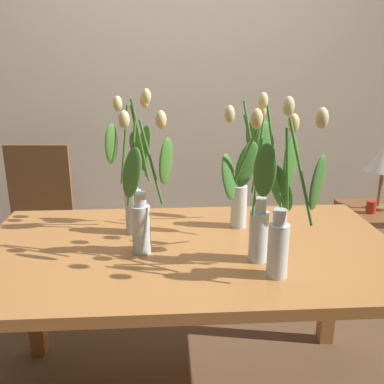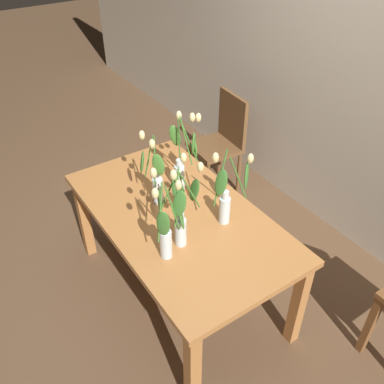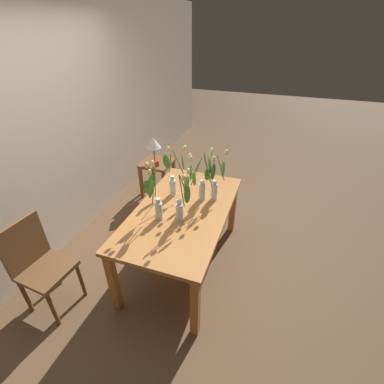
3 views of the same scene
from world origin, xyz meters
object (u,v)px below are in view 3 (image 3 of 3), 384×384
Objects in this scene: tulip_vase_4 at (155,199)px; dining_chair at (38,262)px; tulip_vase_3 at (182,204)px; side_table at (157,169)px; dining_table at (182,216)px; tulip_vase_0 at (202,180)px; table_lamp at (153,143)px; pillar_candle at (157,163)px; tulip_vase_1 at (173,178)px; tulip_vase_2 at (215,184)px.

tulip_vase_4 reaches higher than dining_chair.
tulip_vase_3 is 0.91× the size of tulip_vase_4.
side_table is (1.41, 0.95, -0.49)m from tulip_vase_3.
tulip_vase_4 is 1.71m from side_table.
dining_table is 2.78× the size of tulip_vase_4.
tulip_vase_4 reaches higher than side_table.
tulip_vase_0 is at bearing -9.98° from tulip_vase_3.
side_table is 0.43m from table_lamp.
tulip_vase_4 is at bearing -154.22° from pillar_candle.
tulip_vase_4 is at bearing -153.95° from side_table.
tulip_vase_4 is 1.55m from pillar_candle.
tulip_vase_2 is (0.05, -0.44, -0.01)m from tulip_vase_1.
tulip_vase_2 is 0.96× the size of tulip_vase_4.
tulip_vase_0 is 7.63× the size of pillar_candle.
dining_table reaches higher than pillar_candle.
tulip_vase_4 is at bearing 101.71° from tulip_vase_3.
tulip_vase_0 reaches higher than tulip_vase_1.
tulip_vase_2 is at bearing -83.92° from tulip_vase_1.
tulip_vase_0 is 1.00× the size of tulip_vase_4.
tulip_vase_2 is 0.59× the size of dining_chair.
pillar_candle is (0.85, 1.08, -0.33)m from tulip_vase_2.
side_table is at bearing -40.08° from table_lamp.
tulip_vase_0 reaches higher than dining_chair.
dining_chair is (-1.13, 0.85, -0.41)m from tulip_vase_1.
table_lamp is at bearing 46.40° from tulip_vase_0.
dining_table is 0.47m from tulip_vase_2.
side_table is 0.20m from pillar_candle.
tulip_vase_4 is at bearing 144.87° from tulip_vase_0.
tulip_vase_1 is at bearing -144.24° from pillar_candle.
tulip_vase_2 is 0.49m from tulip_vase_3.
tulip_vase_0 is at bearing -93.24° from tulip_vase_1.
tulip_vase_4 is (-0.44, 0.31, -0.02)m from tulip_vase_0.
dining_table is 1.41m from pillar_candle.
tulip_vase_1 is 1.43× the size of table_lamp.
dining_table is 0.33m from tulip_vase_3.
tulip_vase_3 is (-0.16, -0.06, 0.28)m from dining_table.
tulip_vase_1 is 1.03× the size of side_table.
tulip_vase_1 is 1.22m from table_lamp.
dining_chair is (-1.18, 1.28, -0.39)m from tulip_vase_2.
dining_table is at bearing -49.35° from dining_chair.
tulip_vase_1 reaches higher than tulip_vase_2.
pillar_candle is at bearing 51.97° from tulip_vase_2.
tulip_vase_3 is (-0.41, -0.25, -0.01)m from tulip_vase_1.
tulip_vase_3 is 0.25m from tulip_vase_4.
pillar_candle is at bearing -150.64° from side_table.
tulip_vase_0 reaches higher than dining_table.
tulip_vase_2 is at bearing -128.65° from table_lamp.
table_lamp is at bearing 36.77° from dining_table.
tulip_vase_4 reaches higher than pillar_candle.
tulip_vase_3 reaches higher than pillar_candle.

